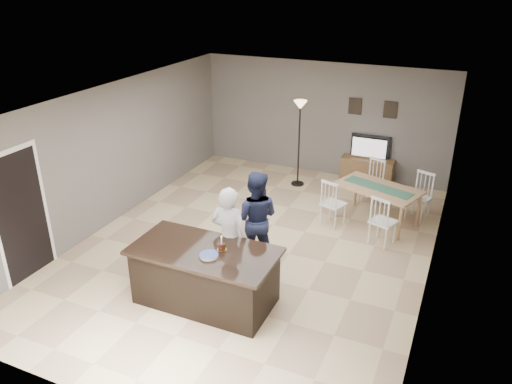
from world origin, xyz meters
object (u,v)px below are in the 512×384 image
at_px(birthday_cake, 222,246).
at_px(plate_stack, 209,255).
at_px(dining_table, 378,193).
at_px(tv_console, 367,171).
at_px(floor_lamp, 300,120).
at_px(kitchen_island, 205,276).
at_px(man, 255,218).
at_px(television, 370,147).
at_px(woman, 229,238).

distance_m(birthday_cake, plate_stack, 0.26).
relative_size(birthday_cake, dining_table, 0.10).
bearing_deg(tv_console, floor_lamp, -152.96).
height_order(kitchen_island, man, man).
height_order(kitchen_island, tv_console, kitchen_island).
bearing_deg(tv_console, birthday_cake, -100.03).
xyz_separation_m(television, man, (-0.98, -4.29, -0.03)).
bearing_deg(plate_stack, kitchen_island, 139.14).
bearing_deg(dining_table, kitchen_island, -96.80).
distance_m(woman, birthday_cake, 0.46).
relative_size(tv_console, plate_stack, 4.47).
bearing_deg(floor_lamp, man, -82.37).
xyz_separation_m(plate_stack, floor_lamp, (-0.41, 4.97, 0.62)).
height_order(woman, birthday_cake, woman).
height_order(birthday_cake, floor_lamp, floor_lamp).
distance_m(birthday_cake, dining_table, 3.91).
distance_m(tv_console, television, 0.57).
bearing_deg(floor_lamp, dining_table, -29.41).
xyz_separation_m(dining_table, floor_lamp, (-2.05, 1.16, 0.93)).
height_order(tv_console, floor_lamp, floor_lamp).
xyz_separation_m(woman, floor_lamp, (-0.39, 4.28, 0.70)).
distance_m(kitchen_island, plate_stack, 0.51).
bearing_deg(plate_stack, television, 79.80).
bearing_deg(tv_console, man, -103.12).
xyz_separation_m(tv_console, woman, (-1.06, -5.02, 0.55)).
height_order(woman, dining_table, woman).
relative_size(tv_console, floor_lamp, 0.60).
distance_m(plate_stack, floor_lamp, 5.02).
distance_m(television, plate_stack, 5.87).
bearing_deg(woman, man, -94.97).
height_order(tv_console, birthday_cake, birthday_cake).
bearing_deg(plate_stack, woman, 91.94).
relative_size(woman, birthday_cake, 7.63).
bearing_deg(birthday_cake, woman, 102.55).
height_order(birthday_cake, dining_table, birthday_cake).
xyz_separation_m(television, woman, (-1.06, -5.09, -0.02)).
height_order(television, birthday_cake, television).
height_order(birthday_cake, plate_stack, birthday_cake).
bearing_deg(kitchen_island, tv_console, 77.84).
distance_m(man, birthday_cake, 1.25).
bearing_deg(man, kitchen_island, 68.13).
bearing_deg(floor_lamp, birthday_cake, -84.14).
xyz_separation_m(tv_console, man, (-0.98, -4.22, 0.53)).
bearing_deg(birthday_cake, dining_table, 66.29).
bearing_deg(floor_lamp, television, 29.19).
bearing_deg(man, plate_stack, 75.06).
relative_size(plate_stack, dining_table, 0.12).
bearing_deg(floor_lamp, woman, -84.84).
distance_m(kitchen_island, floor_lamp, 4.96).
height_order(dining_table, floor_lamp, floor_lamp).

